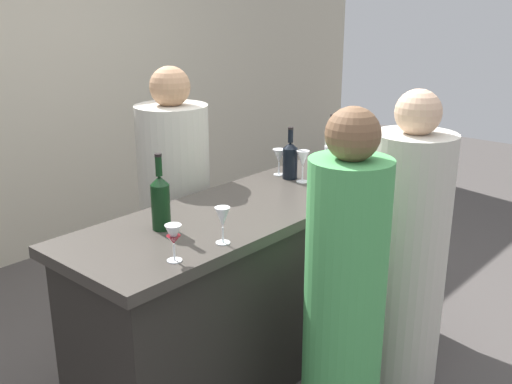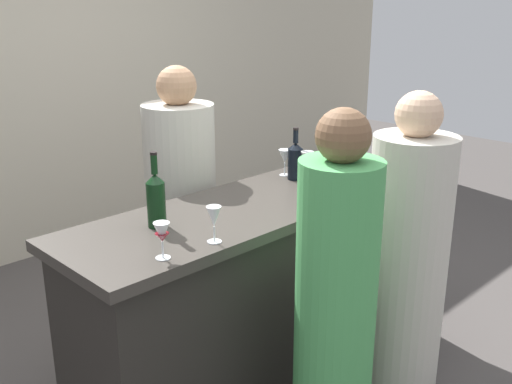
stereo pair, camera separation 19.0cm
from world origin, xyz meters
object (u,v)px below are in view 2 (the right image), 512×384
Objects in this scene: person_left_guest at (336,300)px; wine_glass_far_left at (285,157)px; wine_bottle_second_left_near_black at (295,160)px; wine_glass_near_left at (214,218)px; wine_bottle_center_clear_pale at (338,152)px; person_right_guest at (182,211)px; wine_glass_near_right at (307,161)px; wine_glass_near_center at (162,234)px; water_pitcher at (337,168)px; wine_bottle_leftmost_dark_green at (156,199)px; person_center_guest at (406,260)px.

wine_glass_far_left is at bearing -50.72° from person_left_guest.
wine_glass_near_left is (-0.90, -0.36, -0.00)m from wine_bottle_second_left_near_black.
person_right_guest is at bearing 136.50° from wine_bottle_center_clear_pale.
wine_glass_near_left is 1.05m from person_right_guest.
wine_glass_near_right is 1.17× the size of wine_glass_far_left.
wine_bottle_second_left_near_black reaches higher than wine_glass_near_center.
person_right_guest is (-0.44, 0.76, -0.32)m from water_pitcher.
wine_bottle_leftmost_dark_green is 0.96m from wine_bottle_second_left_near_black.
wine_glass_far_left is 0.35m from water_pitcher.
wine_glass_near_center is 0.98× the size of wine_glass_far_left.
wine_glass_near_center is at bearing -122.08° from wine_bottle_leftmost_dark_green.
wine_bottle_leftmost_dark_green is at bearing 57.92° from wine_glass_near_center.
person_center_guest is at bearing -92.62° from wine_glass_near_right.
person_center_guest is at bearing -98.73° from water_pitcher.
person_right_guest reaches higher than person_left_guest.
person_left_guest is at bearing -125.66° from wine_glass_far_left.
person_right_guest is (0.20, 1.27, 0.01)m from person_left_guest.
person_right_guest reaches higher than wine_glass_near_left.
wine_glass_near_left is at bearing -173.44° from water_pitcher.
water_pitcher is at bearing -81.72° from wine_bottle_second_left_near_black.
person_left_guest is at bearing -53.52° from wine_glass_near_left.
water_pitcher is at bearing -66.42° from person_left_guest.
wine_bottle_center_clear_pale is at bearing -23.19° from wine_bottle_second_left_near_black.
wine_bottle_leftmost_dark_green is at bearing 11.74° from person_left_guest.
person_left_guest reaches higher than wine_bottle_center_clear_pale.
wine_bottle_leftmost_dark_green is 1.21m from person_center_guest.
wine_glass_near_left is at bearing -46.14° from person_right_guest.
water_pitcher is (1.00, -0.20, -0.02)m from wine_bottle_leftmost_dark_green.
person_right_guest reaches higher than wine_bottle_second_left_near_black.
wine_glass_near_right is 0.96m from person_left_guest.
person_left_guest is at bearing -37.74° from wine_glass_near_center.
person_left_guest is at bearing -141.35° from water_pitcher.
person_center_guest is (-0.28, -0.64, -0.36)m from wine_bottle_center_clear_pale.
wine_bottle_second_left_near_black is 1.93× the size of wine_glass_far_left.
wine_bottle_center_clear_pale is 0.25m from wine_glass_near_right.
person_center_guest reaches higher than wine_bottle_leftmost_dark_green.
water_pitcher is at bearing -74.35° from wine_glass_near_right.
wine_glass_near_center is 0.67× the size of water_pitcher.
person_left_guest is at bearing -131.35° from wine_glass_near_right.
person_right_guest is (0.74, 0.85, -0.32)m from wine_glass_near_center.
wine_bottle_center_clear_pale is 0.30m from wine_glass_far_left.
person_left_guest reaches higher than wine_glass_near_right.
water_pitcher reaches higher than wine_glass_far_left.
person_right_guest reaches higher than wine_bottle_center_clear_pale.
wine_bottle_center_clear_pale reaches higher than wine_glass_near_left.
wine_glass_far_left reaches higher than wine_glass_near_center.
person_center_guest is (1.11, -0.40, -0.33)m from wine_glass_near_center.
wine_glass_near_center is 1.18m from person_right_guest.
water_pitcher is at bearing 6.56° from wine_glass_near_left.
wine_glass_near_left is 1.05× the size of wine_glass_near_center.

